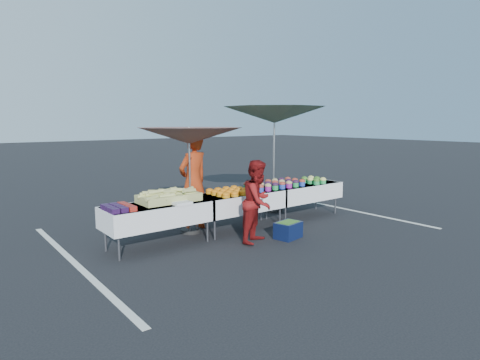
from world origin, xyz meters
TOP-DOWN VIEW (x-y plane):
  - ground at (0.00, 0.00)m, footprint 80.00×80.00m
  - stripe_left at (-3.20, 0.00)m, footprint 0.10×5.00m
  - stripe_right at (3.20, 0.00)m, footprint 0.10×5.00m
  - table_left at (-1.80, 0.00)m, footprint 1.86×0.81m
  - table_center at (0.00, 0.00)m, footprint 1.86×0.81m
  - table_right at (1.80, 0.00)m, footprint 1.86×0.81m
  - berry_punnets at (-2.51, -0.06)m, footprint 0.40×0.54m
  - corn_pile at (-1.55, 0.04)m, footprint 1.16×0.57m
  - plastic_bags at (-1.50, -0.30)m, footprint 0.30×0.25m
  - carrot_bowls at (-0.25, -0.01)m, footprint 0.75×0.69m
  - potato_cups at (0.95, 0.00)m, footprint 1.34×0.58m
  - bean_baskets at (2.06, -0.10)m, footprint 0.36×0.50m
  - vendor at (-0.74, 0.55)m, footprint 0.80×0.63m
  - customer at (-0.27, -0.87)m, footprint 0.89×0.81m
  - umbrella_left at (-0.91, 0.40)m, footprint 2.14×2.14m
  - umbrella_right at (1.65, 0.80)m, footprint 3.21×3.21m
  - storage_bin at (0.31, -1.05)m, footprint 0.53×0.43m

SIDE VIEW (x-z plane):
  - ground at x=0.00m, z-range 0.00..0.00m
  - stripe_left at x=-3.20m, z-range 0.00..0.00m
  - stripe_right at x=3.20m, z-range 0.00..0.00m
  - storage_bin at x=0.31m, z-range 0.01..0.32m
  - table_left at x=-1.80m, z-range 0.21..0.96m
  - table_center at x=0.00m, z-range 0.21..0.96m
  - table_right at x=1.80m, z-range 0.21..0.96m
  - customer at x=-0.27m, z-range 0.00..1.48m
  - plastic_bags at x=-1.50m, z-range 0.75..0.80m
  - berry_punnets at x=-2.51m, z-range 0.75..0.83m
  - carrot_bowls at x=-0.25m, z-range 0.75..0.85m
  - bean_baskets at x=2.06m, z-range 0.75..0.90m
  - potato_cups at x=0.95m, z-range 0.75..0.91m
  - corn_pile at x=-1.55m, z-range 0.71..0.97m
  - vendor at x=-0.74m, z-range 0.00..1.94m
  - umbrella_left at x=-0.91m, z-range 0.84..2.89m
  - umbrella_right at x=1.65m, z-range 1.02..3.53m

